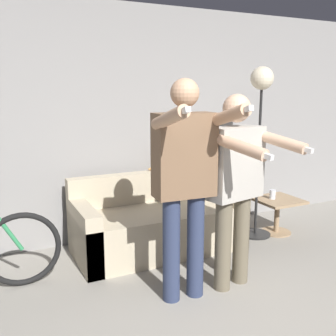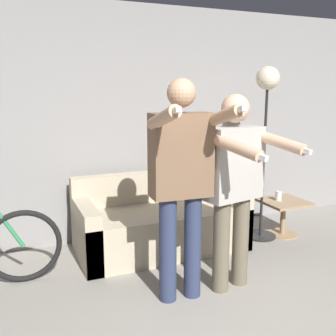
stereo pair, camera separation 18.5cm
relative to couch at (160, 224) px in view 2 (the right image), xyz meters
The scene contains 8 objects.
wall_back 1.16m from the couch, 89.06° to the left, with size 10.00×0.05×2.60m.
couch is the anchor object (origin of this frame).
person_left 1.30m from the couch, 102.38° to the right, with size 0.57×0.69×1.77m.
person_right 1.26m from the couch, 76.06° to the right, with size 0.65×0.76×1.65m.
cat 0.75m from the couch, 41.10° to the left, with size 0.53×0.12×0.17m.
floor_lamp 1.73m from the couch, ahead, with size 0.36×0.36×1.93m.
side_table 1.48m from the couch, ahead, with size 0.50×0.50×0.42m.
cup 1.44m from the couch, ahead, with size 0.07×0.07×0.11m.
Camera 2 is at (-1.47, -1.45, 1.69)m, focal length 42.00 mm.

